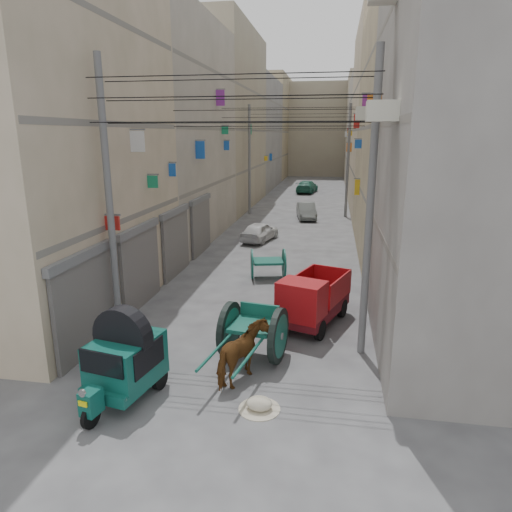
% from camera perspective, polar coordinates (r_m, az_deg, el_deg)
% --- Properties ---
extents(ground, '(140.00, 140.00, 0.00)m').
position_cam_1_polar(ground, '(8.81, -11.88, -27.44)').
color(ground, '#454547').
rests_on(ground, ground).
extents(building_row_left, '(8.00, 62.00, 14.00)m').
position_cam_1_polar(building_row_left, '(41.50, -5.45, 15.68)').
color(building_row_left, beige).
rests_on(building_row_left, ground).
extents(building_row_right, '(8.00, 62.00, 14.00)m').
position_cam_1_polar(building_row_right, '(40.47, 17.83, 15.07)').
color(building_row_right, gray).
rests_on(building_row_right, ground).
extents(end_cap_building, '(22.00, 10.00, 13.00)m').
position_cam_1_polar(end_cap_building, '(72.04, 7.78, 15.31)').
color(end_cap_building, gray).
rests_on(end_cap_building, ground).
extents(shutters_left, '(0.18, 14.40, 2.88)m').
position_cam_1_polar(shutters_left, '(18.17, -11.88, 0.61)').
color(shutters_left, '#48484D').
rests_on(shutters_left, ground).
extents(signboards, '(8.22, 40.52, 5.67)m').
position_cam_1_polar(signboards, '(27.88, 4.16, 9.85)').
color(signboards, gold).
rests_on(signboards, ground).
extents(ac_units, '(0.70, 6.55, 3.35)m').
position_cam_1_polar(ac_units, '(13.78, 14.71, 20.91)').
color(ac_units, beige).
rests_on(ac_units, ground).
extents(utility_poles, '(7.40, 22.20, 8.00)m').
position_cam_1_polar(utility_poles, '(23.22, 3.08, 10.26)').
color(utility_poles, slate).
rests_on(utility_poles, ground).
extents(overhead_cables, '(7.40, 22.52, 1.12)m').
position_cam_1_polar(overhead_cables, '(20.58, 2.31, 17.38)').
color(overhead_cables, black).
rests_on(overhead_cables, ground).
extents(auto_rickshaw, '(1.67, 2.47, 1.69)m').
position_cam_1_polar(auto_rickshaw, '(11.00, -16.12, -12.15)').
color(auto_rickshaw, black).
rests_on(auto_rickshaw, ground).
extents(tonga_cart, '(1.78, 3.49, 1.50)m').
position_cam_1_polar(tonga_cart, '(12.41, -0.34, -9.38)').
color(tonga_cart, black).
rests_on(tonga_cart, ground).
extents(mini_truck, '(2.30, 3.33, 1.72)m').
position_cam_1_polar(mini_truck, '(14.34, 6.80, -5.87)').
color(mini_truck, black).
rests_on(mini_truck, ground).
extents(second_cart, '(1.67, 1.54, 1.26)m').
position_cam_1_polar(second_cart, '(19.18, 1.52, -0.86)').
color(second_cart, '#125143').
rests_on(second_cart, ground).
extents(feed_sack, '(0.58, 0.46, 0.29)m').
position_cam_1_polar(feed_sack, '(10.58, 0.42, -17.95)').
color(feed_sack, beige).
rests_on(feed_sack, ground).
extents(horse, '(1.32, 1.88, 1.45)m').
position_cam_1_polar(horse, '(11.34, -1.57, -12.18)').
color(horse, brown).
rests_on(horse, ground).
extents(distant_car_white, '(2.05, 3.42, 1.09)m').
position_cam_1_polar(distant_car_white, '(26.02, 0.48, 3.09)').
color(distant_car_white, silver).
rests_on(distant_car_white, ground).
extents(distant_car_grey, '(1.74, 3.60, 1.14)m').
position_cam_1_polar(distant_car_grey, '(33.15, 6.31, 5.63)').
color(distant_car_grey, '#5D6260').
rests_on(distant_car_grey, ground).
extents(distant_car_green, '(2.28, 4.48, 1.25)m').
position_cam_1_polar(distant_car_green, '(48.31, 6.39, 8.61)').
color(distant_car_green, '#236651').
rests_on(distant_car_green, ground).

